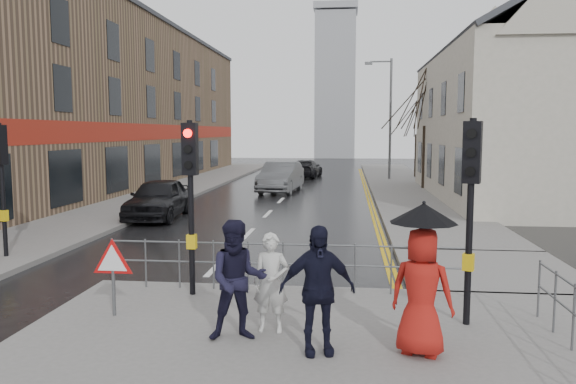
% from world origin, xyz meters
% --- Properties ---
extents(ground, '(120.00, 120.00, 0.00)m').
position_xyz_m(ground, '(0.00, 0.00, 0.00)').
color(ground, black).
rests_on(ground, ground).
extents(left_pavement, '(4.00, 44.00, 0.14)m').
position_xyz_m(left_pavement, '(-6.50, 23.00, 0.07)').
color(left_pavement, '#605E5B').
rests_on(left_pavement, ground).
extents(right_pavement, '(4.00, 40.00, 0.14)m').
position_xyz_m(right_pavement, '(6.50, 25.00, 0.07)').
color(right_pavement, '#605E5B').
rests_on(right_pavement, ground).
extents(pavement_bridge_right, '(4.00, 4.20, 0.14)m').
position_xyz_m(pavement_bridge_right, '(6.50, 3.00, 0.07)').
color(pavement_bridge_right, '#605E5B').
rests_on(pavement_bridge_right, ground).
extents(building_left_terrace, '(8.00, 42.00, 10.00)m').
position_xyz_m(building_left_terrace, '(-12.00, 22.00, 5.00)').
color(building_left_terrace, '#83644B').
rests_on(building_left_terrace, ground).
extents(building_right_cream, '(9.00, 16.40, 10.10)m').
position_xyz_m(building_right_cream, '(12.00, 18.00, 4.78)').
color(building_right_cream, beige).
rests_on(building_right_cream, ground).
extents(church_tower, '(5.00, 5.00, 18.00)m').
position_xyz_m(church_tower, '(1.50, 62.00, 9.00)').
color(church_tower, '#95979D').
rests_on(church_tower, ground).
extents(traffic_signal_near_left, '(0.28, 0.27, 3.40)m').
position_xyz_m(traffic_signal_near_left, '(0.20, 0.20, 2.46)').
color(traffic_signal_near_left, black).
rests_on(traffic_signal_near_left, near_pavement).
extents(traffic_signal_near_right, '(0.34, 0.33, 3.40)m').
position_xyz_m(traffic_signal_near_right, '(5.20, -1.00, 2.46)').
color(traffic_signal_near_right, black).
rests_on(traffic_signal_near_right, near_pavement).
extents(traffic_signal_far_left, '(0.34, 0.33, 3.40)m').
position_xyz_m(traffic_signal_far_left, '(-5.50, 3.00, 2.46)').
color(traffic_signal_far_left, black).
rests_on(traffic_signal_far_left, left_pavement).
extents(guard_railing_front, '(7.14, 0.04, 1.00)m').
position_xyz_m(guard_railing_front, '(1.95, 0.60, 0.86)').
color(guard_railing_front, '#595B5E').
rests_on(guard_railing_front, near_pavement).
extents(warning_sign, '(0.80, 0.07, 1.35)m').
position_xyz_m(warning_sign, '(-0.80, -1.21, 1.04)').
color(warning_sign, '#595B5E').
rests_on(warning_sign, near_pavement).
extents(street_lamp, '(1.83, 0.25, 8.00)m').
position_xyz_m(street_lamp, '(5.82, 28.00, 4.71)').
color(street_lamp, '#595B5E').
rests_on(street_lamp, right_pavement).
extents(tree_near, '(2.40, 2.40, 6.58)m').
position_xyz_m(tree_near, '(7.50, 22.00, 5.14)').
color(tree_near, black).
rests_on(tree_near, right_pavement).
extents(tree_far, '(2.40, 2.40, 5.64)m').
position_xyz_m(tree_far, '(8.00, 30.00, 4.42)').
color(tree_far, black).
rests_on(tree_far, right_pavement).
extents(pedestrian_a, '(0.59, 0.40, 1.59)m').
position_xyz_m(pedestrian_a, '(2.02, -1.67, 0.93)').
color(pedestrian_a, silver).
rests_on(pedestrian_a, near_pavement).
extents(pedestrian_b, '(1.04, 0.89, 1.86)m').
position_xyz_m(pedestrian_b, '(1.56, -2.07, 1.07)').
color(pedestrian_b, black).
rests_on(pedestrian_b, near_pavement).
extents(pedestrian_with_umbrella, '(1.05, 0.96, 2.19)m').
position_xyz_m(pedestrian_with_umbrella, '(4.28, -2.38, 1.30)').
color(pedestrian_with_umbrella, '#A51913').
rests_on(pedestrian_with_umbrella, near_pavement).
extents(pedestrian_d, '(1.17, 0.69, 1.87)m').
position_xyz_m(pedestrian_d, '(2.79, -2.48, 1.07)').
color(pedestrian_d, black).
rests_on(pedestrian_d, near_pavement).
extents(car_parked, '(2.02, 4.59, 1.54)m').
position_xyz_m(car_parked, '(-4.00, 10.40, 0.77)').
color(car_parked, black).
rests_on(car_parked, ground).
extents(car_mid, '(2.19, 5.15, 1.65)m').
position_xyz_m(car_mid, '(-0.46, 20.23, 0.83)').
color(car_mid, '#4D4F52').
rests_on(car_mid, ground).
extents(car_far, '(2.27, 4.63, 1.29)m').
position_xyz_m(car_far, '(0.22, 30.11, 0.65)').
color(car_far, black).
rests_on(car_far, ground).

